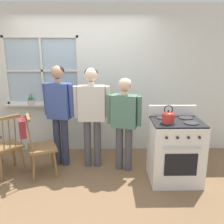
% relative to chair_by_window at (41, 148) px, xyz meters
% --- Properties ---
extents(ground_plane, '(16.00, 16.00, 0.00)m').
position_rel_chair_by_window_xyz_m(ground_plane, '(0.59, -0.36, -0.45)').
color(ground_plane, brown).
extents(wall_back, '(6.40, 0.16, 2.70)m').
position_rel_chair_by_window_xyz_m(wall_back, '(0.65, 1.04, 0.88)').
color(wall_back, silver).
rests_on(wall_back, ground_plane).
extents(chair_by_window, '(0.53, 0.54, 0.97)m').
position_rel_chair_by_window_xyz_m(chair_by_window, '(0.00, 0.00, 0.00)').
color(chair_by_window, olive).
rests_on(chair_by_window, ground_plane).
extents(chair_near_wall, '(0.58, 0.58, 0.97)m').
position_rel_chair_by_window_xyz_m(chair_near_wall, '(-0.54, 0.05, 0.00)').
color(chair_near_wall, olive).
rests_on(chair_near_wall, ground_plane).
extents(person_elderly_left, '(0.53, 0.29, 1.67)m').
position_rel_chair_by_window_xyz_m(person_elderly_left, '(0.24, 0.36, 0.56)').
color(person_elderly_left, '#2D3347').
rests_on(person_elderly_left, ground_plane).
extents(person_teen_center, '(0.58, 0.23, 1.64)m').
position_rel_chair_by_window_xyz_m(person_teen_center, '(0.77, 0.30, 0.55)').
color(person_teen_center, '#4C4C51').
rests_on(person_teen_center, ground_plane).
extents(person_adult_right, '(0.55, 0.32, 1.49)m').
position_rel_chair_by_window_xyz_m(person_adult_right, '(1.29, 0.17, 0.45)').
color(person_adult_right, '#4C4C51').
rests_on(person_adult_right, ground_plane).
extents(stove, '(0.73, 0.68, 1.08)m').
position_rel_chair_by_window_xyz_m(stove, '(2.02, -0.17, 0.02)').
color(stove, white).
rests_on(stove, ground_plane).
extents(kettle, '(0.21, 0.17, 0.25)m').
position_rel_chair_by_window_xyz_m(kettle, '(1.86, -0.30, 0.57)').
color(kettle, red).
rests_on(kettle, stove).
extents(potted_plant, '(0.12, 0.12, 0.23)m').
position_rel_chair_by_window_xyz_m(potted_plant, '(-0.39, 0.95, 0.54)').
color(potted_plant, beige).
rests_on(potted_plant, wall_back).
extents(handbag, '(0.24, 0.24, 0.31)m').
position_rel_chair_by_window_xyz_m(handbag, '(-0.22, -0.09, 0.35)').
color(handbag, maroon).
rests_on(handbag, chair_by_window).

